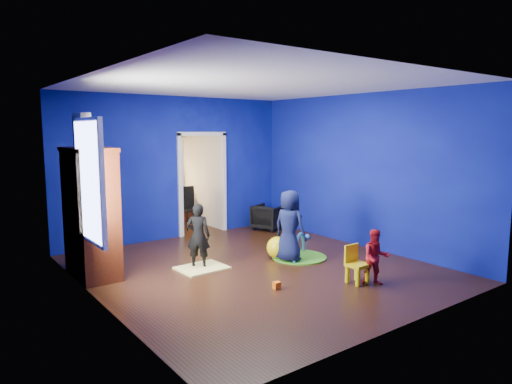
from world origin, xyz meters
TOP-DOWN VIEW (x-y plane):
  - floor at (0.00, 0.00)m, footprint 5.00×5.50m
  - ceiling at (0.00, 0.00)m, footprint 5.00×5.50m
  - wall_back at (0.00, 2.75)m, footprint 5.00×0.02m
  - wall_front at (0.00, -2.75)m, footprint 5.00×0.02m
  - wall_left at (-2.50, 0.00)m, footprint 0.02×5.50m
  - wall_right at (2.50, 0.00)m, footprint 0.02×5.50m
  - alcove at (0.60, 3.62)m, footprint 1.00×1.75m
  - armchair at (1.97, 2.20)m, footprint 0.80×0.79m
  - child_black at (-0.72, 0.60)m, footprint 0.45×0.45m
  - child_navy at (0.69, -0.01)m, footprint 0.52×0.67m
  - toddler_red at (0.92, -1.64)m, footprint 0.50×0.47m
  - vase at (-2.22, 0.90)m, footprint 0.30×0.30m
  - potted_plant at (-2.22, 1.42)m, footprint 0.22×0.22m
  - tv_armoire at (-2.22, 1.20)m, footprint 0.58×1.14m
  - crt_tv at (-2.18, 1.20)m, footprint 0.46×0.70m
  - yellow_blanket at (-0.72, 0.50)m, footprint 0.77×0.63m
  - hopper_ball at (0.64, 0.24)m, footprint 0.39×0.39m
  - kid_chair at (0.77, -1.44)m, footprint 0.28×0.28m
  - play_mat at (0.98, 0.06)m, footprint 0.95×0.95m
  - toy_arch at (0.98, 0.06)m, footprint 0.71×0.55m
  - window_left at (-2.48, 0.35)m, footprint 0.03×0.95m
  - curtain at (-2.37, 0.90)m, footprint 0.14×0.42m
  - doorway at (0.60, 2.75)m, footprint 1.16×0.10m
  - study_desk at (0.60, 4.26)m, footprint 0.88×0.44m
  - desk_monitor at (0.60, 4.38)m, footprint 0.40×0.05m
  - desk_lamp at (0.32, 4.32)m, footprint 0.14×0.14m
  - folding_chair at (0.60, 3.30)m, footprint 0.40×0.40m
  - book_shelf at (0.60, 4.37)m, footprint 0.88×0.24m
  - toy_0 at (2.05, 0.99)m, footprint 0.11×0.11m
  - toy_1 at (-0.34, -0.94)m, footprint 0.10×0.08m
  - toy_2 at (0.81, 0.26)m, footprint 0.11×0.11m
  - toy_3 at (1.30, 0.63)m, footprint 0.10×0.08m

SIDE VIEW (x-z plane):
  - floor at x=0.00m, z-range -0.01..0.01m
  - play_mat at x=0.98m, z-range 0.00..0.03m
  - yellow_blanket at x=-0.72m, z-range 0.00..0.03m
  - toy_arch at x=0.98m, z-range -0.40..0.44m
  - toy_1 at x=-0.34m, z-range 0.00..0.10m
  - toy_3 at x=1.30m, z-range 0.00..0.10m
  - toy_0 at x=2.05m, z-range 0.00..0.11m
  - toy_2 at x=0.81m, z-range 0.00..0.11m
  - hopper_ball at x=0.64m, z-range 0.00..0.39m
  - kid_chair at x=0.77m, z-range 0.00..0.50m
  - armchair at x=1.97m, z-range 0.00..0.56m
  - study_desk at x=0.60m, z-range 0.00..0.75m
  - toddler_red at x=0.92m, z-range 0.00..0.81m
  - folding_chair at x=0.60m, z-range 0.00..0.92m
  - child_black at x=-0.72m, z-range 0.00..1.06m
  - child_navy at x=0.69m, z-range 0.00..1.22m
  - desk_lamp at x=0.32m, z-range 0.86..1.00m
  - desk_monitor at x=0.60m, z-range 0.79..1.11m
  - tv_armoire at x=-2.22m, z-range 0.00..1.96m
  - crt_tv at x=-2.18m, z-range 0.75..1.29m
  - doorway at x=0.60m, z-range 0.00..2.10m
  - alcove at x=0.60m, z-range 0.00..2.50m
  - curtain at x=-2.37m, z-range 0.05..2.45m
  - wall_back at x=0.00m, z-range 0.00..2.90m
  - wall_front at x=0.00m, z-range 0.00..2.90m
  - wall_left at x=-2.50m, z-range 0.00..2.90m
  - wall_right at x=2.50m, z-range 0.00..2.90m
  - window_left at x=-2.48m, z-range 0.77..2.33m
  - book_shelf at x=0.60m, z-range 2.00..2.04m
  - vase at x=-2.22m, z-range 1.96..2.21m
  - potted_plant at x=-2.22m, z-range 1.96..2.34m
  - ceiling at x=0.00m, z-range 2.90..2.90m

